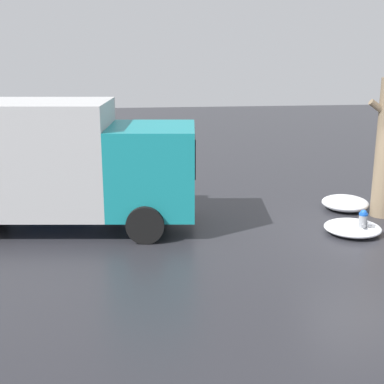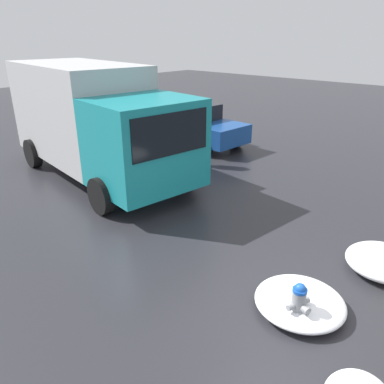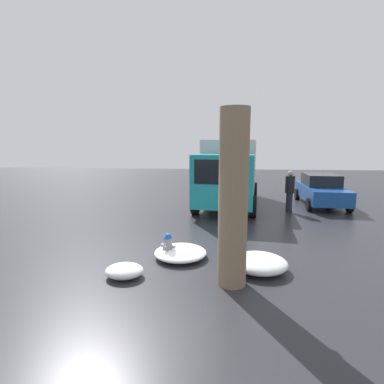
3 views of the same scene
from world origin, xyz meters
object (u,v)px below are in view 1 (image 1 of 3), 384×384
(pedestrian, at_px, (115,165))
(parked_car, at_px, (61,161))
(delivery_truck, at_px, (51,161))
(fire_hydrant, at_px, (363,223))

(pedestrian, xyz_separation_m, parked_car, (1.81, -1.92, -0.24))
(delivery_truck, relative_size, parked_car, 1.61)
(fire_hydrant, distance_m, pedestrian, 7.45)
(fire_hydrant, xyz_separation_m, delivery_truck, (7.50, -1.76, 1.36))
(pedestrian, bearing_deg, delivery_truck, 46.32)
(fire_hydrant, xyz_separation_m, pedestrian, (5.99, -4.38, 0.66))
(delivery_truck, height_order, parked_car, delivery_truck)
(delivery_truck, relative_size, pedestrian, 3.82)
(delivery_truck, bearing_deg, pedestrian, 156.82)
(delivery_truck, distance_m, pedestrian, 3.10)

